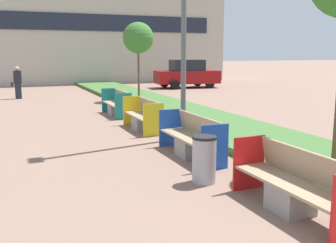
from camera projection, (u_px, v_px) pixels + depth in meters
The scene contains 10 objects.
planter_grass_strip at pixel (195, 118), 13.82m from camera, with size 2.80×120.00×0.18m.
building_backdrop at pixel (90, 31), 32.83m from camera, with size 20.44×8.95×8.13m.
bench_red_frame at pixel (293, 188), 5.85m from camera, with size 0.65×2.23×0.94m.
bench_blue_frame at pixel (192, 140), 8.99m from camera, with size 0.65×2.32×0.94m.
bench_yellow_frame at pixel (143, 118), 12.05m from camera, with size 0.65×2.04×0.94m.
bench_teal_frame at pixel (117, 106), 14.82m from camera, with size 0.65×2.03×0.94m.
litter_bin at pixel (204, 159), 7.16m from camera, with size 0.45×0.45×0.87m.
sapling_tree_far at pixel (138, 38), 18.93m from camera, with size 1.49×1.49×3.79m.
pedestrian_walking at pixel (18, 82), 20.00m from camera, with size 0.53×0.24×1.65m.
parked_car_distant at pixel (187, 74), 26.17m from camera, with size 4.38×2.26×1.86m.
Camera 1 is at (-2.93, -0.21, 2.37)m, focal length 42.00 mm.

